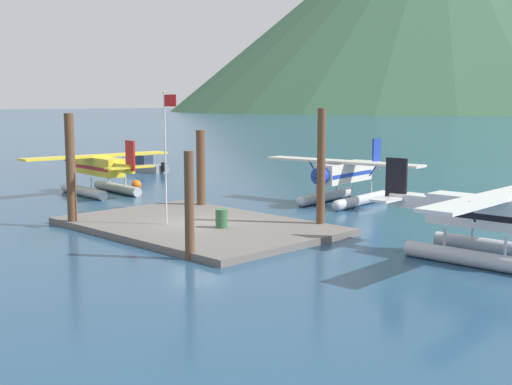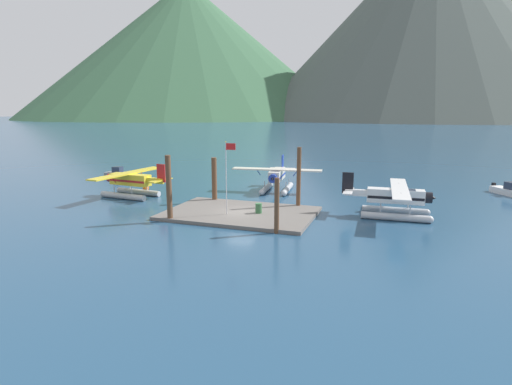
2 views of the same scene
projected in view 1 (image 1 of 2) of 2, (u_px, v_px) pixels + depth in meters
The scene contains 14 objects.
ground_plane at pixel (197, 229), 32.60m from camera, with size 1200.00×1200.00×0.00m, color navy.
dock_platform at pixel (197, 226), 32.58m from camera, with size 13.31×8.85×0.30m, color #66605B.
piling_near_left at pixel (71, 171), 32.74m from camera, with size 0.46×0.46×5.67m, color brown.
piling_near_right at pixel (189, 206), 25.97m from camera, with size 0.38×0.38×4.32m, color brown.
piling_far_left at pixel (201, 170), 38.21m from camera, with size 0.52×0.52×4.62m, color brown.
piling_far_right at pixel (321, 169), 32.10m from camera, with size 0.41×0.41×5.92m, color brown.
flagpole at pixel (167, 143), 31.58m from camera, with size 0.95×0.10×6.44m.
fuel_drum at pixel (222, 218), 31.31m from camera, with size 0.62×0.62×0.88m.
mooring_buoy at pixel (136, 185), 47.17m from camera, with size 0.73×0.73×0.73m, color orange.
mountain_ridge_west_peak at pixel (435, 2), 493.66m from camera, with size 396.87×396.87×161.94m.
seaplane_cream_bow_centre at pixel (344, 178), 40.65m from camera, with size 10.49×7.95×3.84m.
seaplane_white_stbd_fwd at pixel (490, 222), 25.73m from camera, with size 7.98×10.45×3.84m.
seaplane_yellow_port_fwd at pixel (100, 171), 44.71m from camera, with size 7.97×10.48×3.84m.
boat_grey_open_west at pixel (146, 166), 59.43m from camera, with size 4.89×1.90×1.50m.
Camera 1 is at (24.73, -20.61, 6.18)m, focal length 46.36 mm.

